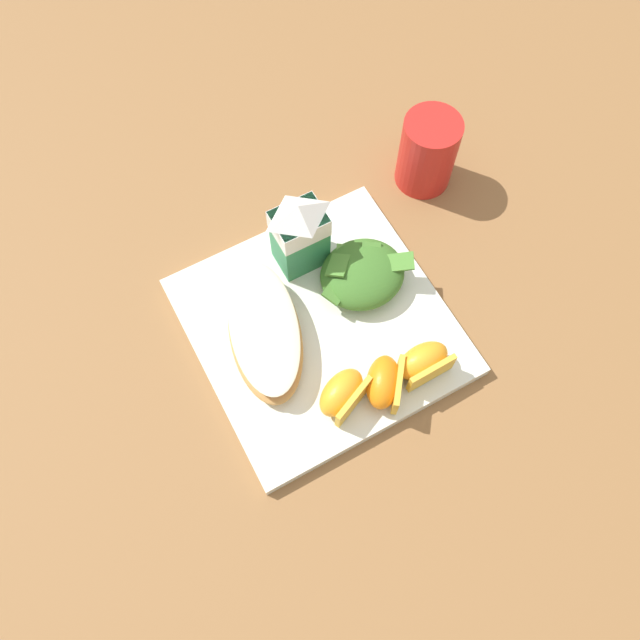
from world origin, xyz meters
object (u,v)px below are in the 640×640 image
Objects in this scene: orange_wedge_rear at (424,362)px; drinking_red_cup at (427,152)px; milk_carton at (299,232)px; orange_wedge_middle at (385,382)px; white_plate at (320,326)px; green_salad_pile at (362,274)px; cheesy_pizza_bread at (265,331)px; orange_wedge_front at (343,394)px.

drinking_red_cup is (0.15, 0.23, 0.01)m from orange_wedge_rear.
milk_carton reaches higher than orange_wedge_middle.
green_salad_pile is (0.07, 0.02, 0.03)m from white_plate.
white_plate is 2.39× the size of green_salad_pile.
white_plate is 0.08m from green_salad_pile.
milk_carton is 0.20m from drinking_red_cup.
drinking_red_cup is (0.20, 0.04, -0.03)m from milk_carton.
orange_wedge_middle is 1.14× the size of orange_wedge_rear.
drinking_red_cup reaches higher than cheesy_pizza_bread.
green_salad_pile is at bearing 4.23° from cheesy_pizza_bread.
white_plate is 0.11m from orange_wedge_middle.
milk_carton is 1.59× the size of orange_wedge_front.
orange_wedge_front is 0.69× the size of drinking_red_cup.
green_salad_pile is at bearing -146.05° from drinking_red_cup.
drinking_red_cup reaches higher than white_plate.
green_salad_pile is at bearing -52.96° from milk_carton.
cheesy_pizza_bread is 1.69× the size of milk_carton.
green_salad_pile is 1.92× the size of orange_wedge_rear.
cheesy_pizza_bread is 0.11m from orange_wedge_front.
green_salad_pile is 0.09m from milk_carton.
milk_carton is at bearing 127.04° from green_salad_pile.
milk_carton is at bearing 76.32° from orange_wedge_front.
orange_wedge_rear is at bearing -54.51° from white_plate.
green_salad_pile reaches higher than white_plate.
cheesy_pizza_bread is at bearing 126.69° from orange_wedge_middle.
green_salad_pile is at bearing 19.04° from white_plate.
green_salad_pile reaches higher than cheesy_pizza_bread.
orange_wedge_rear is (0.09, -0.01, 0.00)m from orange_wedge_front.
drinking_red_cup reaches higher than orange_wedge_rear.
orange_wedge_rear is at bearing -74.69° from milk_carton.
white_plate is 2.78× the size of drinking_red_cup.
drinking_red_cup is at bearing 29.72° from white_plate.
orange_wedge_rear is (0.13, -0.12, 0.00)m from cheesy_pizza_bread.
milk_carton is at bearing 41.07° from cheesy_pizza_bread.
milk_carton is at bearing 105.31° from orange_wedge_rear.
white_plate is 4.61× the size of orange_wedge_rear.
orange_wedge_front is 1.14× the size of orange_wedge_rear.
milk_carton reaches higher than green_salad_pile.
orange_wedge_middle is (-0.04, -0.12, -0.00)m from green_salad_pile.
cheesy_pizza_bread is (-0.06, 0.01, 0.03)m from white_plate.
green_salad_pile is (0.13, 0.01, 0.00)m from cheesy_pizza_bread.
orange_wedge_front is at bearing -68.94° from cheesy_pizza_bread.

